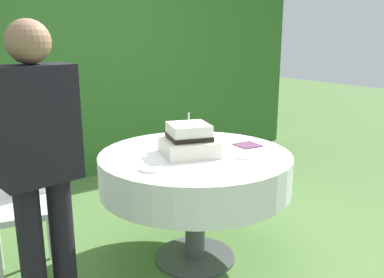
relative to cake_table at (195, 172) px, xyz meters
The scene contains 9 objects.
ground_plane 0.64m from the cake_table, ahead, with size 20.00×20.00×0.00m, color #547A3D.
foliage_hedge 2.34m from the cake_table, 90.00° to the left, with size 5.91×0.43×2.32m, color #336628.
cake_table is the anchor object (origin of this frame).
wedding_cake 0.22m from the cake_table, behind, with size 0.42×0.42×0.28m.
serving_plate_near 0.34m from the cake_table, 50.60° to the right, with size 0.14×0.14×0.01m, color white.
serving_plate_far 0.45m from the cake_table, 161.78° to the right, with size 0.14×0.14×0.01m, color white.
napkin_stack 0.44m from the cake_table, ahead, with size 0.16×0.16×0.01m, color #603856.
garden_chair 1.14m from the cake_table, 152.66° to the left, with size 0.46×0.46×0.89m.
standing_person 1.09m from the cake_table, 169.64° to the right, with size 0.39×0.25×1.60m.
Camera 1 is at (-1.50, -2.13, 1.53)m, focal length 38.37 mm.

